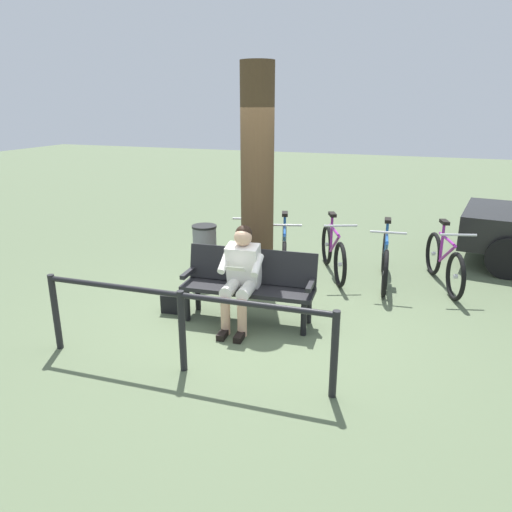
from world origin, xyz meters
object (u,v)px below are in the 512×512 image
(bench, at_px, (250,280))
(tree_trunk, at_px, (257,183))
(bicycle_red, at_px, (444,262))
(person_reading, at_px, (241,272))
(handbag, at_px, (174,303))
(bicycle_silver, at_px, (385,260))
(litter_bin, at_px, (205,253))
(bicycle_orange, at_px, (284,251))
(bicycle_blue, at_px, (333,252))
(bicycle_black, at_px, (251,244))

(bench, bearing_deg, tree_trunk, -79.87)
(tree_trunk, height_order, bicycle_red, tree_trunk)
(person_reading, bearing_deg, handbag, -5.13)
(bench, distance_m, bicycle_silver, 2.33)
(person_reading, bearing_deg, litter_bin, -53.14)
(person_reading, bearing_deg, bicycle_red, -140.44)
(litter_bin, height_order, bicycle_orange, bicycle_orange)
(handbag, bearing_deg, bicycle_red, -146.45)
(bicycle_blue, bearing_deg, tree_trunk, -63.57)
(bicycle_red, xyz_separation_m, bicycle_black, (2.94, 0.07, 0.00))
(tree_trunk, relative_size, bicycle_silver, 1.82)
(bench, distance_m, bicycle_blue, 2.06)
(litter_bin, bearing_deg, bicycle_blue, -153.33)
(handbag, xyz_separation_m, bicycle_red, (-3.23, -2.14, 0.24))
(handbag, bearing_deg, litter_bin, -84.19)
(bench, relative_size, handbag, 5.43)
(bicycle_blue, relative_size, bicycle_orange, 0.97)
(handbag, relative_size, bicycle_red, 0.18)
(bicycle_red, bearing_deg, tree_trunk, -83.16)
(bicycle_blue, relative_size, bicycle_black, 0.96)
(person_reading, distance_m, bicycle_orange, 1.92)
(handbag, distance_m, bicycle_blue, 2.66)
(bicycle_orange, xyz_separation_m, bicycle_black, (0.62, -0.19, 0.00))
(handbag, height_order, tree_trunk, tree_trunk)
(bench, bearing_deg, bicycle_blue, -112.24)
(bench, height_order, bicycle_orange, bicycle_orange)
(bicycle_orange, relative_size, bicycle_black, 0.99)
(bicycle_red, xyz_separation_m, bicycle_orange, (2.32, 0.26, 0.00))
(person_reading, distance_m, tree_trunk, 1.42)
(handbag, relative_size, bicycle_black, 0.18)
(tree_trunk, bearing_deg, handbag, 55.62)
(bicycle_silver, relative_size, bicycle_blue, 1.06)
(bicycle_silver, bearing_deg, bicycle_red, 96.49)
(bicycle_silver, bearing_deg, person_reading, -42.15)
(bicycle_silver, height_order, bicycle_blue, same)
(person_reading, relative_size, handbag, 4.00)
(person_reading, bearing_deg, bicycle_silver, -130.42)
(person_reading, height_order, bicycle_blue, person_reading)
(handbag, relative_size, bicycle_blue, 0.19)
(bicycle_blue, bearing_deg, litter_bin, -85.57)
(tree_trunk, xyz_separation_m, bicycle_silver, (-1.67, -0.88, -1.17))
(handbag, xyz_separation_m, tree_trunk, (-0.74, -1.09, 1.41))
(handbag, bearing_deg, bench, -171.53)
(handbag, distance_m, litter_bin, 1.26)
(handbag, height_order, bicycle_black, bicycle_black)
(person_reading, bearing_deg, bench, -107.69)
(litter_bin, relative_size, bicycle_blue, 0.53)
(handbag, bearing_deg, person_reading, 178.66)
(handbag, height_order, bicycle_orange, bicycle_orange)
(bench, height_order, bicycle_blue, bicycle_blue)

